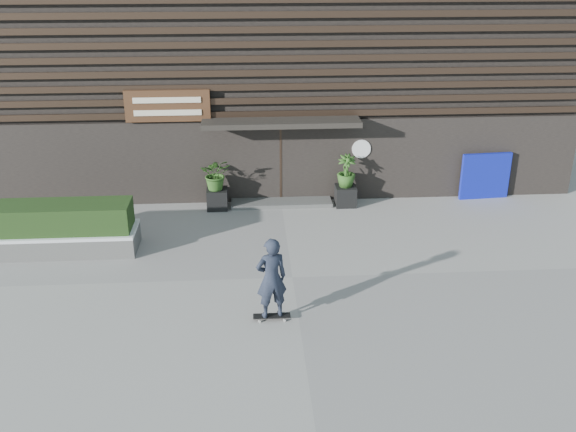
{
  "coord_description": "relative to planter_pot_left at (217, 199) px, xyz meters",
  "views": [
    {
      "loc": [
        -0.99,
        -13.39,
        7.31
      ],
      "look_at": [
        -0.03,
        1.11,
        1.1
      ],
      "focal_mm": 40.37,
      "sensor_mm": 36.0,
      "label": 1
    }
  ],
  "objects": [
    {
      "name": "bamboo_right",
      "position": [
        3.8,
        0.0,
        0.78
      ],
      "size": [
        0.54,
        0.54,
        0.96
      ],
      "primitive_type": "imported",
      "color": "#2D591E",
      "rests_on": "planter_pot_right"
    },
    {
      "name": "blue_tarp",
      "position": [
        8.11,
        0.3,
        0.41
      ],
      "size": [
        1.53,
        0.25,
        1.43
      ],
      "primitive_type": "cube",
      "rotation": [
        0.0,
        0.0,
        0.08
      ],
      "color": "#0C15A3",
      "rests_on": "ground"
    },
    {
      "name": "planter_pot_right",
      "position": [
        3.8,
        0.0,
        0.0
      ],
      "size": [
        0.6,
        0.6,
        0.6
      ],
      "primitive_type": "cube",
      "color": "black",
      "rests_on": "ground"
    },
    {
      "name": "skateboarder",
      "position": [
        1.34,
        -6.2,
        0.67
      ],
      "size": [
        0.78,
        0.56,
        1.86
      ],
      "color": "black",
      "rests_on": "ground"
    },
    {
      "name": "ground",
      "position": [
        1.9,
        -4.4,
        -0.3
      ],
      "size": [
        80.0,
        80.0,
        0.0
      ],
      "primitive_type": "plane",
      "color": "#989590",
      "rests_on": "ground"
    },
    {
      "name": "raised_bed",
      "position": [
        -3.7,
        -2.58,
        -0.05
      ],
      "size": [
        3.5,
        1.2,
        0.5
      ],
      "primitive_type": "cube",
      "color": "#4F4F4D",
      "rests_on": "ground"
    },
    {
      "name": "entrance_step",
      "position": [
        1.9,
        0.2,
        -0.24
      ],
      "size": [
        3.0,
        0.8,
        0.12
      ],
      "primitive_type": "cube",
      "color": "#494946",
      "rests_on": "ground"
    },
    {
      "name": "bamboo_left",
      "position": [
        0.0,
        0.0,
        0.78
      ],
      "size": [
        0.86,
        0.75,
        0.96
      ],
      "primitive_type": "imported",
      "color": "#2D591E",
      "rests_on": "planter_pot_left"
    },
    {
      "name": "planter_pot_left",
      "position": [
        0.0,
        0.0,
        0.0
      ],
      "size": [
        0.6,
        0.6,
        0.6
      ],
      "primitive_type": "cube",
      "color": "black",
      "rests_on": "ground"
    },
    {
      "name": "hedge",
      "position": [
        -3.7,
        -2.58,
        0.63
      ],
      "size": [
        3.3,
        1.0,
        0.7
      ],
      "primitive_type": "cube",
      "color": "#1A3212",
      "rests_on": "snow_layer"
    },
    {
      "name": "building",
      "position": [
        1.9,
        5.56,
        3.69
      ],
      "size": [
        18.0,
        11.0,
        8.0
      ],
      "color": "black",
      "rests_on": "ground"
    },
    {
      "name": "snow_layer",
      "position": [
        -3.7,
        -2.58,
        0.24
      ],
      "size": [
        3.5,
        1.2,
        0.08
      ],
      "primitive_type": "cube",
      "color": "white",
      "rests_on": "raised_bed"
    }
  ]
}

